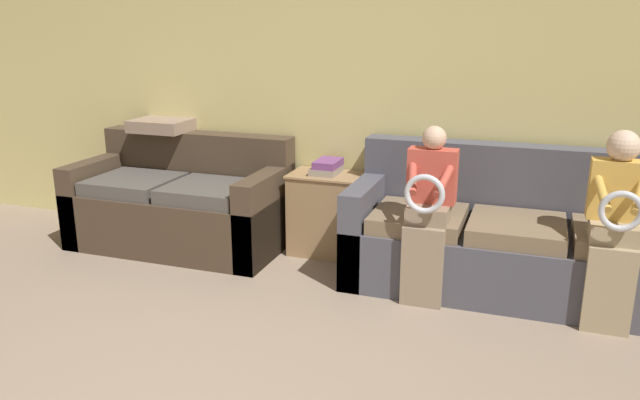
{
  "coord_description": "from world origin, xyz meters",
  "views": [
    {
      "loc": [
        1.43,
        -1.74,
        1.78
      ],
      "look_at": [
        0.21,
        1.73,
        0.72
      ],
      "focal_mm": 35.0,
      "sensor_mm": 36.0,
      "label": 1
    }
  ],
  "objects": [
    {
      "name": "couch_side",
      "position": [
        -1.25,
        2.47,
        0.33
      ],
      "size": [
        1.69,
        0.85,
        0.88
      ],
      "color": "#473828",
      "rests_on": "ground_plane"
    },
    {
      "name": "side_shelf",
      "position": [
        -0.07,
        2.67,
        0.33
      ],
      "size": [
        0.55,
        0.39,
        0.65
      ],
      "color": "#9E7A51",
      "rests_on": "ground_plane"
    },
    {
      "name": "child_left_seated",
      "position": [
        0.82,
        2.1,
        0.62
      ],
      "size": [
        0.32,
        0.37,
        1.14
      ],
      "color": "gray",
      "rests_on": "ground_plane"
    },
    {
      "name": "book_stack",
      "position": [
        -0.07,
        2.68,
        0.7
      ],
      "size": [
        0.2,
        0.28,
        0.11
      ],
      "color": "gray",
      "rests_on": "side_shelf"
    },
    {
      "name": "wall_back",
      "position": [
        0.0,
        2.91,
        1.27
      ],
      "size": [
        7.63,
        0.06,
        2.55
      ],
      "color": "#DBCC7F",
      "rests_on": "ground_plane"
    },
    {
      "name": "couch_main",
      "position": [
        1.37,
        2.46,
        0.33
      ],
      "size": [
        2.25,
        0.86,
        0.95
      ],
      "color": "#4C4C56",
      "rests_on": "ground_plane"
    },
    {
      "name": "child_right_seated",
      "position": [
        1.91,
        2.1,
        0.65
      ],
      "size": [
        0.32,
        0.38,
        1.18
      ],
      "color": "tan",
      "rests_on": "ground_plane"
    },
    {
      "name": "throw_pillow",
      "position": [
        -1.54,
        2.76,
        0.93
      ],
      "size": [
        0.47,
        0.47,
        0.1
      ],
      "color": "gray",
      "rests_on": "couch_side"
    }
  ]
}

